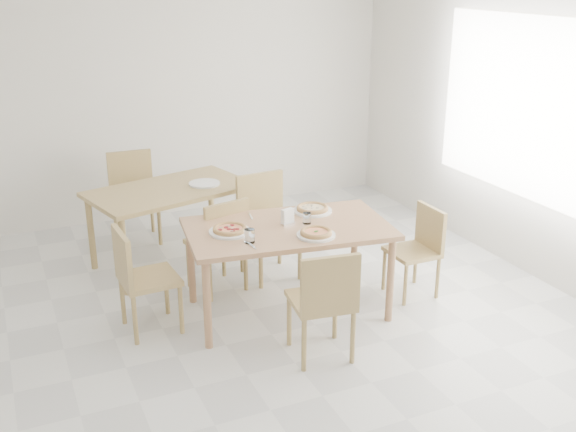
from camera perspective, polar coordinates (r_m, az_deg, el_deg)
name	(u,v)px	position (r m, az deg, el deg)	size (l,w,h in m)	color
room	(566,118)	(6.09, 22.47, 7.64)	(7.28, 7.00, 7.00)	silver
main_table	(288,235)	(5.36, 0.00, -1.64)	(1.71, 1.11, 0.75)	#A67755
chair_south	(325,298)	(4.76, 3.12, -6.93)	(0.48, 0.48, 0.86)	tan
chair_north	(266,218)	(6.13, -1.89, -0.13)	(0.49, 0.49, 0.93)	tan
chair_west	(139,273)	(5.25, -12.54, -4.77)	(0.44, 0.44, 0.85)	tan
chair_east	(420,244)	(5.87, 11.08, -2.38)	(0.39, 0.39, 0.78)	tan
plate_margherita	(316,235)	(5.14, 2.39, -1.62)	(0.30, 0.30, 0.02)	white
plate_mushroom	(312,211)	(5.65, 2.08, 0.46)	(0.33, 0.33, 0.02)	white
plate_pepperoni	(230,232)	(5.22, -4.95, -1.33)	(0.32, 0.32, 0.02)	white
pizza_margherita	(316,232)	(5.13, 2.39, -1.39)	(0.26, 0.26, 0.03)	tan
pizza_mushroom	(312,208)	(5.64, 2.08, 0.68)	(0.30, 0.30, 0.03)	tan
pizza_pepperoni	(230,229)	(5.21, -4.95, -1.09)	(0.30, 0.30, 0.03)	tan
tumbler_a	(307,218)	(5.38, 1.61, -0.18)	(0.07, 0.07, 0.09)	white
tumbler_b	(249,236)	(5.01, -3.28, -1.70)	(0.08, 0.08, 0.10)	white
napkin_holder	(287,217)	(5.35, -0.04, -0.08)	(0.13, 0.09, 0.13)	silver
fork_a	(251,216)	(5.55, -3.19, -0.01)	(0.01, 0.17, 0.01)	silver
fork_b	(251,245)	(4.98, -3.17, -2.43)	(0.02, 0.19, 0.01)	silver
second_table	(170,197)	(6.38, -9.95, 1.60)	(1.62, 1.17, 0.75)	tan
chair_back_s	(221,239)	(5.78, -5.71, -1.95)	(0.51, 0.51, 0.86)	tan
chair_back_n	(133,190)	(7.11, -12.97, 2.17)	(0.47, 0.47, 0.91)	tan
plate_empty	(204,184)	(6.42, -7.09, 2.75)	(0.29, 0.29, 0.02)	white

